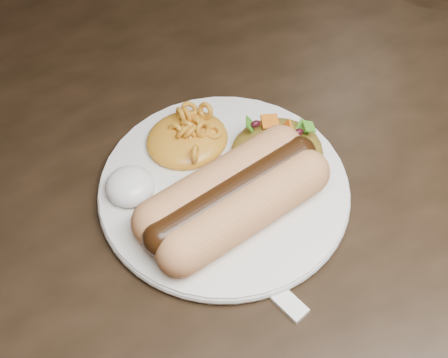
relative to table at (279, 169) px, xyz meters
name	(u,v)px	position (x,y,z in m)	size (l,w,h in m)	color
table	(279,169)	(0.00, 0.00, 0.00)	(1.60, 0.90, 0.75)	black
plate	(224,190)	(-0.10, -0.06, 0.10)	(0.21, 0.21, 0.01)	white
hotdog	(233,196)	(-0.10, -0.09, 0.12)	(0.14, 0.09, 0.04)	tan
mac_and_cheese	(187,132)	(-0.11, 0.00, 0.12)	(0.07, 0.07, 0.03)	gold
sour_cream	(129,183)	(-0.17, -0.03, 0.12)	(0.04, 0.04, 0.03)	white
taco_salad	(277,147)	(-0.04, -0.06, 0.12)	(0.08, 0.08, 0.04)	#9A4619
fork	(257,274)	(-0.11, -0.15, 0.09)	(0.02, 0.15, 0.00)	white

